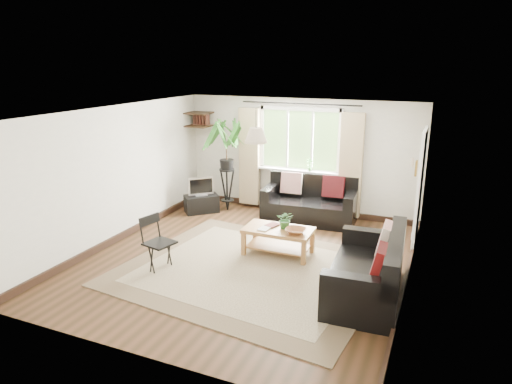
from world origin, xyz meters
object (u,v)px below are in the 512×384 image
at_px(coffee_table, 278,242).
at_px(folding_chair, 160,244).
at_px(tv_stand, 202,204).
at_px(sofa_right, 366,267).
at_px(palm_stand, 227,166).
at_px(sofa_back, 310,200).

distance_m(coffee_table, folding_chair, 1.95).
bearing_deg(tv_stand, folding_chair, -116.65).
bearing_deg(coffee_table, sofa_right, -27.59).
relative_size(tv_stand, palm_stand, 0.35).
bearing_deg(folding_chair, tv_stand, 29.45).
xyz_separation_m(coffee_table, tv_stand, (-2.28, 1.44, -0.04)).
bearing_deg(sofa_back, coffee_table, -93.89).
height_order(sofa_back, folding_chair, sofa_back).
distance_m(sofa_right, folding_chair, 3.09).
xyz_separation_m(sofa_right, tv_stand, (-3.87, 2.27, -0.24)).
bearing_deg(folding_chair, coffee_table, -36.98).
relative_size(sofa_right, tv_stand, 2.63).
height_order(sofa_right, folding_chair, sofa_right).
distance_m(sofa_back, tv_stand, 2.32).
bearing_deg(palm_stand, coffee_table, -44.39).
height_order(sofa_right, palm_stand, palm_stand).
bearing_deg(sofa_back, palm_stand, 176.56).
bearing_deg(sofa_right, palm_stand, -130.60).
bearing_deg(sofa_right, coffee_table, -120.66).
distance_m(sofa_back, sofa_right, 3.09).
bearing_deg(tv_stand, sofa_right, -73.68).
xyz_separation_m(sofa_right, palm_stand, (-3.43, 2.63, 0.55)).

